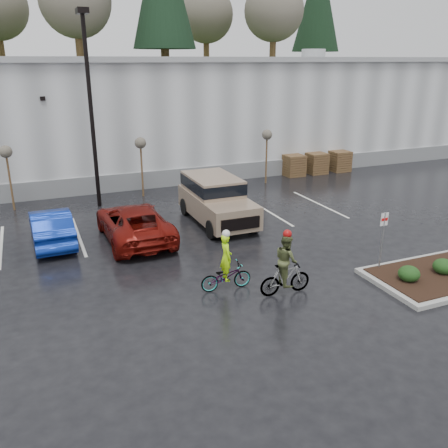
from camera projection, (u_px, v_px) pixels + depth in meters
name	position (u px, v px, depth m)	size (l,w,h in m)	color
ground	(287.00, 294.00, 15.07)	(120.00, 120.00, 0.00)	black
warehouse	(131.00, 111.00, 33.03)	(60.50, 15.50, 7.20)	#A2A4A6
wooded_ridge	(88.00, 97.00, 53.29)	(80.00, 25.00, 6.00)	#263B18
lamppost	(89.00, 90.00, 22.20)	(0.50, 1.00, 9.22)	black
sapling_west	(6.00, 155.00, 22.58)	(0.60, 0.60, 3.20)	#482A1C
sapling_mid	(141.00, 146.00, 24.95)	(0.60, 0.60, 3.20)	#482A1C
sapling_east	(267.00, 138.00, 27.68)	(0.60, 0.60, 3.20)	#482A1C
pallet_stack_a	(294.00, 165.00, 30.14)	(1.20, 1.20, 1.35)	#482A1C
pallet_stack_b	(316.00, 163.00, 30.76)	(1.20, 1.20, 1.35)	#482A1C
pallet_stack_c	(339.00, 161.00, 31.42)	(1.20, 1.20, 1.35)	#482A1C
shrub_a	(409.00, 274.00, 15.52)	(0.70, 0.70, 0.52)	black
shrub_b	(443.00, 266.00, 16.07)	(0.70, 0.70, 0.52)	black
fire_lane_sign	(383.00, 234.00, 16.17)	(0.30, 0.05, 2.20)	gray
car_blue	(51.00, 226.00, 19.04)	(1.51, 4.32, 1.42)	#0D2A96
car_red	(134.00, 223.00, 19.38)	(2.45, 5.30, 1.47)	#6B0F09
suv_tan	(217.00, 201.00, 21.30)	(2.20, 5.10, 2.06)	#8C755F
cyclist_hivis	(226.00, 271.00, 15.18)	(1.71, 0.68, 2.04)	#3F3F44
cyclist_olive	(286.00, 271.00, 14.83)	(1.68, 0.81, 2.16)	#3F3F44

